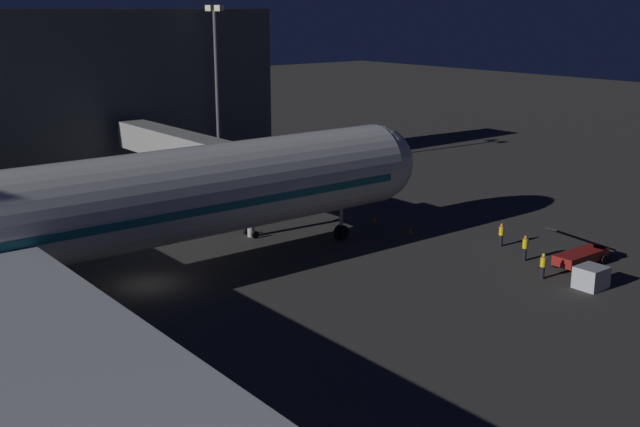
{
  "coord_description": "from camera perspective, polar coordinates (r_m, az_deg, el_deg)",
  "views": [
    {
      "loc": [
        -44.46,
        20.78,
        17.64
      ],
      "look_at": [
        -3.0,
        -12.04,
        3.5
      ],
      "focal_mm": 43.17,
      "sensor_mm": 36.0,
      "label": 1
    }
  ],
  "objects": [
    {
      "name": "ground_crew_by_belt_loader",
      "position": [
        57.26,
        14.96,
        -2.39
      ],
      "size": [
        0.4,
        0.4,
        1.91
      ],
      "color": "black",
      "rests_on": "ground_plane"
    },
    {
      "name": "ground_crew_marshaller_fwd",
      "position": [
        53.83,
        16.21,
        -3.67
      ],
      "size": [
        0.4,
        0.4,
        1.79
      ],
      "color": "black",
      "rests_on": "ground_plane"
    },
    {
      "name": "traffic_cone_nose_starboard",
      "position": [
        65.67,
        4.03,
        -0.4
      ],
      "size": [
        0.36,
        0.36,
        0.55
      ],
      "primitive_type": "cone",
      "color": "orange",
      "rests_on": "ground_plane"
    },
    {
      "name": "ground_plane",
      "position": [
        52.15,
        -12.57,
        -5.18
      ],
      "size": [
        320.0,
        320.0,
        0.0
      ],
      "primitive_type": "plane",
      "color": "#383533"
    },
    {
      "name": "baggage_container_near_belt",
      "position": [
        53.1,
        19.45,
        -4.49
      ],
      "size": [
        1.7,
        1.86,
        1.46
      ],
      "primitive_type": "cube",
      "color": "#B7BABF",
      "rests_on": "ground_plane"
    },
    {
      "name": "jet_bridge",
      "position": [
        66.78,
        -8.9,
        4.47
      ],
      "size": [
        24.09,
        3.4,
        7.21
      ],
      "color": "#9E9E99",
      "rests_on": "ground_plane"
    },
    {
      "name": "apron_floodlight_mast",
      "position": [
        81.76,
        -7.66,
        9.77
      ],
      "size": [
        2.9,
        0.5,
        17.96
      ],
      "color": "#59595E",
      "rests_on": "ground_plane"
    },
    {
      "name": "belt_loader",
      "position": [
        57.3,
        18.76,
        -2.9
      ],
      "size": [
        1.96,
        7.69,
        3.45
      ],
      "color": "maroon",
      "rests_on": "ground_plane"
    },
    {
      "name": "traffic_cone_nose_port",
      "position": [
        62.62,
        6.74,
        -1.24
      ],
      "size": [
        0.36,
        0.36,
        0.55
      ],
      "primitive_type": "cone",
      "color": "orange",
      "rests_on": "ground_plane"
    },
    {
      "name": "ground_crew_under_port_wing",
      "position": [
        60.3,
        13.3,
        -1.45
      ],
      "size": [
        0.4,
        0.4,
        1.83
      ],
      "color": "black",
      "rests_on": "ground_plane"
    }
  ]
}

